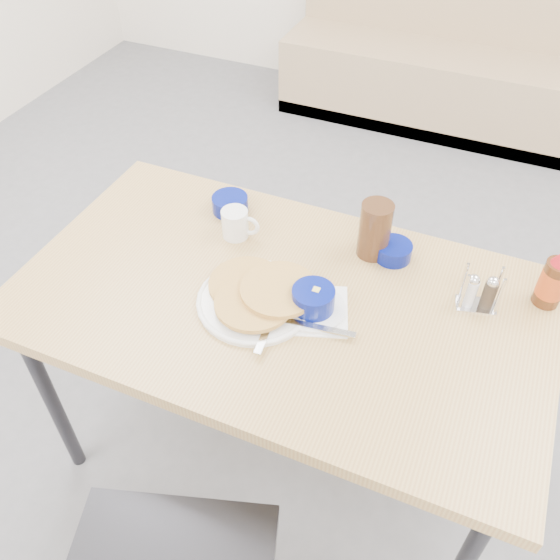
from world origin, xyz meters
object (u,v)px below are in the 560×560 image
at_px(grits_setting, 313,302).
at_px(syrup_bottle, 554,280).
at_px(condiment_caddy, 479,294).
at_px(booth_bench, 448,63).
at_px(pancake_plate, 258,296).
at_px(coffee_mug, 236,223).
at_px(dining_table, 280,312).
at_px(creamer_bowl, 230,204).
at_px(butter_bowl, 393,251).
at_px(amber_tumbler, 375,230).

bearing_deg(grits_setting, syrup_bottle, 26.33).
distance_m(condiment_caddy, syrup_bottle, 0.19).
xyz_separation_m(booth_bench, pancake_plate, (-0.05, -2.58, 0.43)).
relative_size(booth_bench, coffee_mug, 16.78).
relative_size(pancake_plate, condiment_caddy, 2.61).
height_order(booth_bench, dining_table, booth_bench).
height_order(creamer_bowl, syrup_bottle, syrup_bottle).
bearing_deg(grits_setting, coffee_mug, 148.01).
bearing_deg(coffee_mug, butter_bowl, 10.93).
xyz_separation_m(creamer_bowl, condiment_caddy, (0.76, -0.11, 0.02)).
height_order(dining_table, syrup_bottle, syrup_bottle).
bearing_deg(booth_bench, creamer_bowl, -97.20).
relative_size(grits_setting, butter_bowl, 2.38).
bearing_deg(coffee_mug, pancake_plate, -52.61).
distance_m(butter_bowl, syrup_bottle, 0.41).
distance_m(booth_bench, creamer_bowl, 2.31).
bearing_deg(condiment_caddy, booth_bench, 87.64).
height_order(booth_bench, creamer_bowl, booth_bench).
relative_size(booth_bench, syrup_bottle, 10.58).
height_order(butter_bowl, condiment_caddy, condiment_caddy).
xyz_separation_m(grits_setting, condiment_caddy, (0.38, 0.18, 0.01)).
xyz_separation_m(grits_setting, creamer_bowl, (-0.38, 0.29, -0.01)).
height_order(coffee_mug, condiment_caddy, condiment_caddy).
bearing_deg(condiment_caddy, amber_tumbler, 149.53).
bearing_deg(booth_bench, butter_bowl, -84.22).
bearing_deg(syrup_bottle, grits_setting, -153.67).
height_order(booth_bench, syrup_bottle, booth_bench).
height_order(dining_table, creamer_bowl, creamer_bowl).
bearing_deg(amber_tumbler, pancake_plate, -125.48).
bearing_deg(creamer_bowl, butter_bowl, -1.52).
bearing_deg(coffee_mug, condiment_caddy, -0.86).
xyz_separation_m(dining_table, butter_bowl, (0.23, 0.26, 0.08)).
bearing_deg(syrup_bottle, dining_table, -158.42).
distance_m(pancake_plate, syrup_bottle, 0.75).
distance_m(booth_bench, syrup_bottle, 2.42).
relative_size(creamer_bowl, amber_tumbler, 0.66).
xyz_separation_m(pancake_plate, condiment_caddy, (0.52, 0.21, 0.02)).
height_order(amber_tumbler, condiment_caddy, amber_tumbler).
xyz_separation_m(coffee_mug, butter_bowl, (0.44, 0.09, -0.02)).
height_order(dining_table, amber_tumbler, amber_tumbler).
bearing_deg(creamer_bowl, dining_table, -44.32).
distance_m(grits_setting, creamer_bowl, 0.48).
height_order(dining_table, pancake_plate, pancake_plate).
height_order(booth_bench, butter_bowl, booth_bench).
height_order(pancake_plate, amber_tumbler, amber_tumbler).
bearing_deg(condiment_caddy, dining_table, -174.34).
bearing_deg(coffee_mug, syrup_bottle, 4.97).
relative_size(coffee_mug, creamer_bowl, 1.03).
xyz_separation_m(booth_bench, creamer_bowl, (-0.28, -2.26, 0.43)).
distance_m(pancake_plate, butter_bowl, 0.41).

